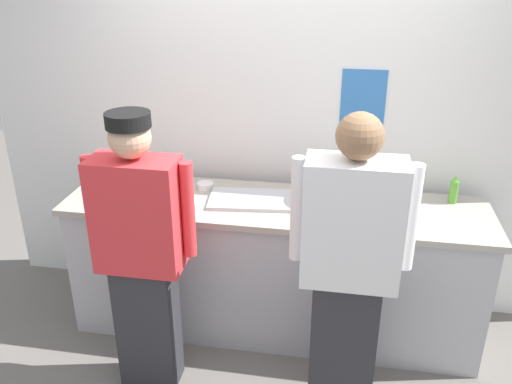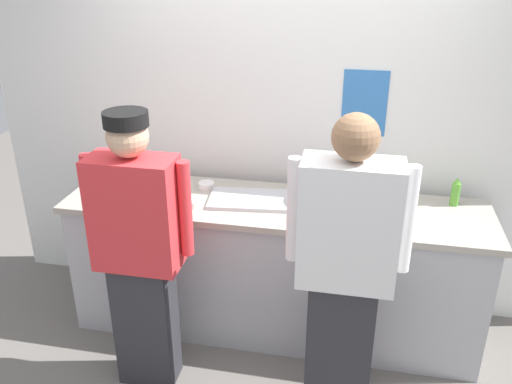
# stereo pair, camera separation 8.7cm
# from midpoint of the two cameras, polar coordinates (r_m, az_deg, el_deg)

# --- Properties ---
(ground_plane) EXTENTS (9.00, 9.00, 0.00)m
(ground_plane) POSITION_cam_midpoint_polar(r_m,az_deg,el_deg) (3.60, 0.23, -17.19)
(ground_plane) COLOR slate
(wall_back) EXTENTS (4.17, 0.11, 2.79)m
(wall_back) POSITION_cam_midpoint_polar(r_m,az_deg,el_deg) (3.63, 2.44, 8.52)
(wall_back) COLOR white
(wall_back) RESTS_ON ground
(prep_counter) EXTENTS (2.66, 0.66, 0.93)m
(prep_counter) POSITION_cam_midpoint_polar(r_m,az_deg,el_deg) (3.59, 1.19, -7.92)
(prep_counter) COLOR #B2B2B7
(prep_counter) RESTS_ON ground
(chef_near_left) EXTENTS (0.60, 0.24, 1.66)m
(chef_near_left) POSITION_cam_midpoint_polar(r_m,az_deg,el_deg) (3.01, -12.88, -6.10)
(chef_near_left) COLOR #2D2D33
(chef_near_left) RESTS_ON ground
(chef_center) EXTENTS (0.62, 0.24, 1.72)m
(chef_center) POSITION_cam_midpoint_polar(r_m,az_deg,el_deg) (2.79, 8.94, -7.82)
(chef_center) COLOR #2D2D33
(chef_center) RESTS_ON ground
(plate_stack_front) EXTENTS (0.20, 0.20, 0.06)m
(plate_stack_front) POSITION_cam_midpoint_polar(r_m,az_deg,el_deg) (3.25, 13.69, -2.36)
(plate_stack_front) COLOR white
(plate_stack_front) RESTS_ON prep_counter
(plate_stack_rear) EXTENTS (0.19, 0.19, 0.06)m
(plate_stack_rear) POSITION_cam_midpoint_polar(r_m,az_deg,el_deg) (3.50, -10.60, -0.13)
(plate_stack_rear) COLOR white
(plate_stack_rear) RESTS_ON prep_counter
(mixing_bowl_steel) EXTENTS (0.36, 0.36, 0.13)m
(mixing_bowl_steel) POSITION_cam_midpoint_polar(r_m,az_deg,el_deg) (3.36, 6.86, -0.29)
(mixing_bowl_steel) COLOR #B7BABF
(mixing_bowl_steel) RESTS_ON prep_counter
(sheet_tray) EXTENTS (0.56, 0.36, 0.02)m
(sheet_tray) POSITION_cam_midpoint_polar(r_m,az_deg,el_deg) (3.39, -1.26, -0.81)
(sheet_tray) COLOR #B7BABF
(sheet_tray) RESTS_ON prep_counter
(squeeze_bottle_primary) EXTENTS (0.05, 0.05, 0.18)m
(squeeze_bottle_primary) POSITION_cam_midpoint_polar(r_m,az_deg,el_deg) (3.55, 19.55, 0.20)
(squeeze_bottle_primary) COLOR #56A333
(squeeze_bottle_primary) RESTS_ON prep_counter
(ramekin_orange_sauce) EXTENTS (0.11, 0.11, 0.04)m
(ramekin_orange_sauce) POSITION_cam_midpoint_polar(r_m,az_deg,el_deg) (3.59, -6.08, 0.68)
(ramekin_orange_sauce) COLOR white
(ramekin_orange_sauce) RESTS_ON prep_counter
(ramekin_red_sauce) EXTENTS (0.09, 0.09, 0.04)m
(ramekin_red_sauce) POSITION_cam_midpoint_polar(r_m,az_deg,el_deg) (3.34, -7.42, -1.26)
(ramekin_red_sauce) COLOR white
(ramekin_red_sauce) RESTS_ON prep_counter
(deli_cup) EXTENTS (0.09, 0.09, 0.11)m
(deli_cup) POSITION_cam_midpoint_polar(r_m,az_deg,el_deg) (3.15, 8.08, -2.33)
(deli_cup) COLOR white
(deli_cup) RESTS_ON prep_counter
(chefs_knife) EXTENTS (0.27, 0.03, 0.02)m
(chefs_knife) POSITION_cam_midpoint_polar(r_m,az_deg,el_deg) (3.73, -13.44, 0.76)
(chefs_knife) COLOR #B7BABF
(chefs_knife) RESTS_ON prep_counter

